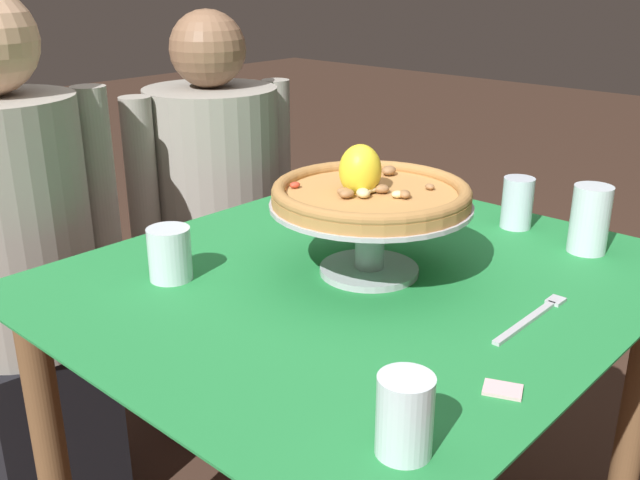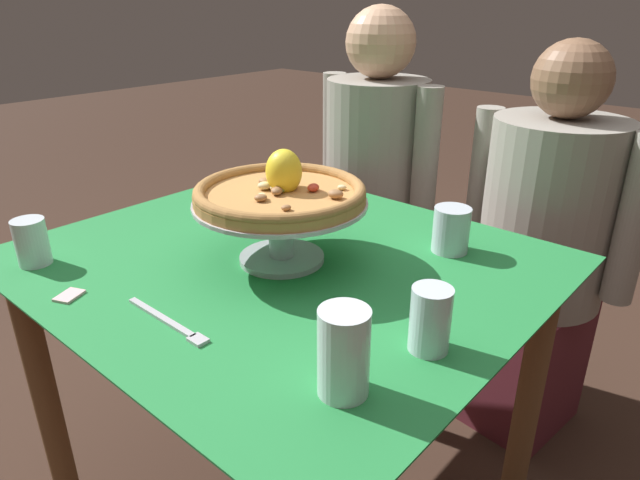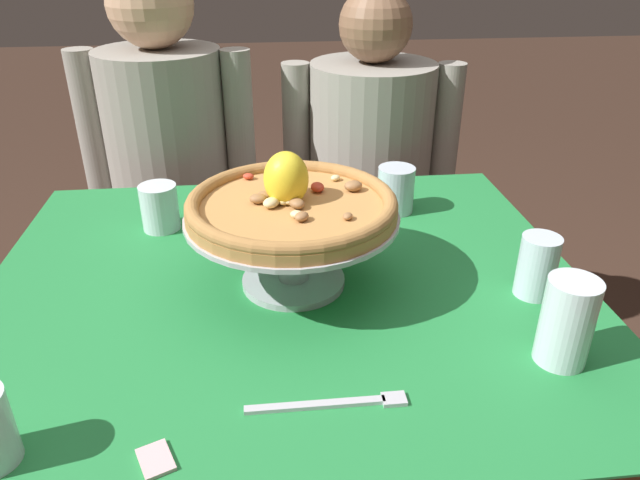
% 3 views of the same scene
% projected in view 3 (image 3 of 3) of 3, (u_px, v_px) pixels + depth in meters
% --- Properties ---
extents(dining_table, '(1.05, 0.92, 0.76)m').
position_uv_depth(dining_table, '(288.00, 336.00, 1.10)').
color(dining_table, brown).
rests_on(dining_table, ground).
extents(pizza_stand, '(0.36, 0.36, 0.13)m').
position_uv_depth(pizza_stand, '(293.00, 237.00, 0.99)').
color(pizza_stand, '#B7B7C1').
rests_on(pizza_stand, dining_table).
extents(pizza, '(0.35, 0.35, 0.10)m').
position_uv_depth(pizza, '(291.00, 203.00, 0.96)').
color(pizza, '#BC8447').
rests_on(pizza, pizza_stand).
extents(water_glass_back_left, '(0.08, 0.08, 0.09)m').
position_uv_depth(water_glass_back_left, '(160.00, 210.00, 1.20)').
color(water_glass_back_left, silver).
rests_on(water_glass_back_left, dining_table).
extents(water_glass_side_right, '(0.06, 0.06, 0.11)m').
position_uv_depth(water_glass_side_right, '(536.00, 270.00, 0.98)').
color(water_glass_side_right, silver).
rests_on(water_glass_side_right, dining_table).
extents(water_glass_front_right, '(0.07, 0.07, 0.13)m').
position_uv_depth(water_glass_front_right, '(566.00, 327.00, 0.83)').
color(water_glass_front_right, silver).
rests_on(water_glass_front_right, dining_table).
extents(water_glass_back_right, '(0.08, 0.08, 0.10)m').
position_uv_depth(water_glass_back_right, '(396.00, 192.00, 1.28)').
color(water_glass_back_right, silver).
rests_on(water_glass_back_right, dining_table).
extents(dinner_fork, '(0.21, 0.02, 0.01)m').
position_uv_depth(dinner_fork, '(336.00, 403.00, 0.77)').
color(dinner_fork, '#B7B7C1').
rests_on(dinner_fork, dining_table).
extents(sugar_packet, '(0.05, 0.06, 0.00)m').
position_uv_depth(sugar_packet, '(156.00, 460.00, 0.69)').
color(sugar_packet, beige).
rests_on(sugar_packet, dining_table).
extents(diner_left, '(0.49, 0.37, 1.25)m').
position_uv_depth(diner_left, '(174.00, 196.00, 1.74)').
color(diner_left, black).
rests_on(diner_left, ground).
extents(diner_right, '(0.52, 0.40, 1.18)m').
position_uv_depth(diner_right, '(368.00, 195.00, 1.82)').
color(diner_right, maroon).
rests_on(diner_right, ground).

